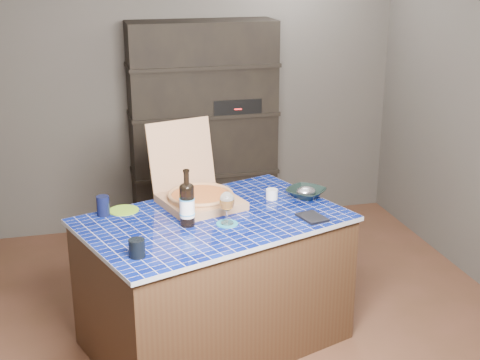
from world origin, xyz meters
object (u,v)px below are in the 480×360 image
object	(u,v)px
mead_bottle	(187,204)
bowl	(306,193)
dvd_case	(312,217)
pizza_box	(198,194)
wine_glass	(227,202)
kitchen_island	(214,281)

from	to	relation	value
mead_bottle	bowl	world-z (taller)	mead_bottle
mead_bottle	dvd_case	size ratio (longest dim) A/B	1.87
pizza_box	wine_glass	xyz separation A→B (m)	(0.10, -0.36, 0.07)
dvd_case	bowl	bearing A→B (deg)	62.53
mead_bottle	dvd_case	distance (m)	0.74
kitchen_island	mead_bottle	distance (m)	0.58
dvd_case	bowl	xyz separation A→B (m)	(0.09, 0.35, 0.02)
pizza_box	mead_bottle	distance (m)	0.35
wine_glass	bowl	size ratio (longest dim) A/B	0.83
dvd_case	pizza_box	bearing A→B (deg)	132.89
mead_bottle	wine_glass	xyz separation A→B (m)	(0.22, -0.04, 0.00)
pizza_box	wine_glass	world-z (taller)	pizza_box
kitchen_island	dvd_case	size ratio (longest dim) A/B	9.69
pizza_box	bowl	world-z (taller)	pizza_box
mead_bottle	kitchen_island	bearing A→B (deg)	24.11
wine_glass	bowl	world-z (taller)	wine_glass
mead_bottle	bowl	bearing A→B (deg)	18.47
mead_bottle	bowl	size ratio (longest dim) A/B	1.44
pizza_box	kitchen_island	bearing A→B (deg)	-96.33
wine_glass	bowl	distance (m)	0.68
wine_glass	dvd_case	distance (m)	0.52
wine_glass	mead_bottle	bearing A→B (deg)	169.72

